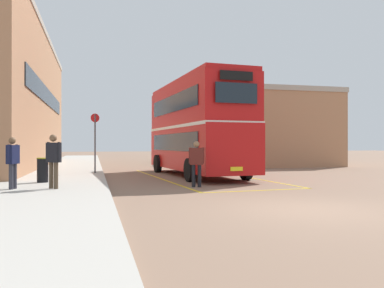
{
  "coord_description": "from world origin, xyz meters",
  "views": [
    {
      "loc": [
        -4.99,
        -8.66,
        1.58
      ],
      "look_at": [
        0.34,
        12.78,
        1.61
      ],
      "focal_mm": 37.07,
      "sensor_mm": 36.0,
      "label": 1
    }
  ],
  "objects_px": {
    "pedestrian_boarding": "(197,160)",
    "litter_bin": "(43,170)",
    "single_deck_bus": "(189,144)",
    "pedestrian_waiting_far": "(13,159)",
    "bus_stop_sign": "(95,138)",
    "double_decker_bus": "(196,126)",
    "pedestrian_waiting_near": "(54,157)"
  },
  "relations": [
    {
      "from": "single_deck_bus",
      "to": "bus_stop_sign",
      "type": "xyz_separation_m",
      "value": [
        -8.26,
        -13.86,
        0.29
      ]
    },
    {
      "from": "pedestrian_boarding",
      "to": "litter_bin",
      "type": "bearing_deg",
      "value": 162.12
    },
    {
      "from": "pedestrian_waiting_far",
      "to": "bus_stop_sign",
      "type": "bearing_deg",
      "value": 68.87
    },
    {
      "from": "double_decker_bus",
      "to": "bus_stop_sign",
      "type": "xyz_separation_m",
      "value": [
        -5.0,
        1.16,
        -0.58
      ]
    },
    {
      "from": "double_decker_bus",
      "to": "bus_stop_sign",
      "type": "bearing_deg",
      "value": 166.97
    },
    {
      "from": "double_decker_bus",
      "to": "pedestrian_waiting_far",
      "type": "height_order",
      "value": "double_decker_bus"
    },
    {
      "from": "pedestrian_boarding",
      "to": "pedestrian_waiting_near",
      "type": "height_order",
      "value": "pedestrian_waiting_near"
    },
    {
      "from": "single_deck_bus",
      "to": "litter_bin",
      "type": "relative_size",
      "value": 10.5
    },
    {
      "from": "pedestrian_waiting_near",
      "to": "pedestrian_waiting_far",
      "type": "distance_m",
      "value": 1.29
    },
    {
      "from": "single_deck_bus",
      "to": "pedestrian_waiting_far",
      "type": "xyz_separation_m",
      "value": [
        -10.87,
        -20.61,
        -0.53
      ]
    },
    {
      "from": "pedestrian_waiting_near",
      "to": "bus_stop_sign",
      "type": "bearing_deg",
      "value": 79.13
    },
    {
      "from": "litter_bin",
      "to": "bus_stop_sign",
      "type": "bearing_deg",
      "value": 66.83
    },
    {
      "from": "double_decker_bus",
      "to": "single_deck_bus",
      "type": "distance_m",
      "value": 15.39
    },
    {
      "from": "pedestrian_waiting_far",
      "to": "litter_bin",
      "type": "bearing_deg",
      "value": 73.33
    },
    {
      "from": "pedestrian_boarding",
      "to": "pedestrian_waiting_far",
      "type": "distance_m",
      "value": 6.26
    },
    {
      "from": "single_deck_bus",
      "to": "pedestrian_boarding",
      "type": "height_order",
      "value": "single_deck_bus"
    },
    {
      "from": "pedestrian_boarding",
      "to": "pedestrian_waiting_near",
      "type": "relative_size",
      "value": 0.97
    },
    {
      "from": "single_deck_bus",
      "to": "pedestrian_waiting_far",
      "type": "relative_size",
      "value": 5.88
    },
    {
      "from": "single_deck_bus",
      "to": "bus_stop_sign",
      "type": "relative_size",
      "value": 3.28
    },
    {
      "from": "single_deck_bus",
      "to": "pedestrian_boarding",
      "type": "distance_m",
      "value": 20.76
    },
    {
      "from": "pedestrian_waiting_near",
      "to": "pedestrian_waiting_far",
      "type": "height_order",
      "value": "pedestrian_waiting_near"
    },
    {
      "from": "pedestrian_waiting_far",
      "to": "bus_stop_sign",
      "type": "distance_m",
      "value": 7.29
    },
    {
      "from": "pedestrian_waiting_near",
      "to": "litter_bin",
      "type": "relative_size",
      "value": 1.88
    },
    {
      "from": "pedestrian_boarding",
      "to": "litter_bin",
      "type": "height_order",
      "value": "pedestrian_boarding"
    },
    {
      "from": "pedestrian_boarding",
      "to": "bus_stop_sign",
      "type": "bearing_deg",
      "value": 119.73
    },
    {
      "from": "pedestrian_waiting_near",
      "to": "litter_bin",
      "type": "xyz_separation_m",
      "value": [
        -0.62,
        2.4,
        -0.56
      ]
    },
    {
      "from": "pedestrian_boarding",
      "to": "double_decker_bus",
      "type": "bearing_deg",
      "value": 75.44
    },
    {
      "from": "pedestrian_boarding",
      "to": "litter_bin",
      "type": "relative_size",
      "value": 1.82
    },
    {
      "from": "bus_stop_sign",
      "to": "litter_bin",
      "type": "bearing_deg",
      "value": -113.17
    },
    {
      "from": "single_deck_bus",
      "to": "double_decker_bus",
      "type": "bearing_deg",
      "value": -102.26
    },
    {
      "from": "litter_bin",
      "to": "bus_stop_sign",
      "type": "xyz_separation_m",
      "value": [
        1.96,
        4.57,
        1.32
      ]
    },
    {
      "from": "single_deck_bus",
      "to": "pedestrian_waiting_near",
      "type": "relative_size",
      "value": 5.58
    }
  ]
}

